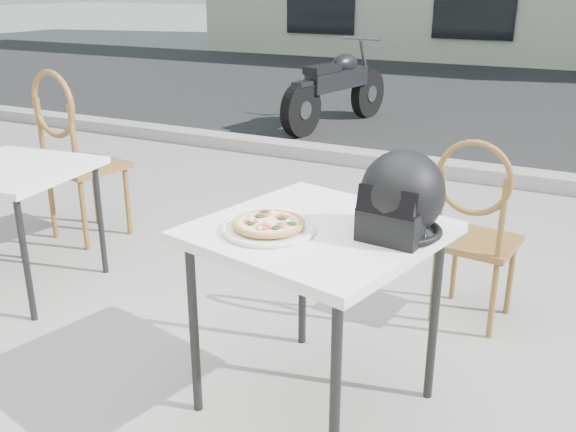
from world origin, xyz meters
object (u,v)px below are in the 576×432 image
at_px(pizza, 269,223).
at_px(cafe_table_main, 317,244).
at_px(cafe_chair_side, 73,148).
at_px(plate, 269,229).
at_px(cafe_chair_main, 475,223).
at_px(helmet, 401,198).
at_px(motorcycle, 337,89).
at_px(cafe_table_side, 12,178).

bearing_deg(pizza, cafe_table_main, 41.53).
xyz_separation_m(cafe_table_main, cafe_chair_side, (-2.06, 0.87, -0.07)).
distance_m(plate, cafe_chair_main, 1.18).
bearing_deg(cafe_chair_side, helmet, 171.23).
bearing_deg(plate, cafe_chair_main, 63.45).
xyz_separation_m(pizza, cafe_chair_main, (0.52, 1.03, -0.26)).
bearing_deg(motorcycle, cafe_chair_side, -80.54).
height_order(cafe_table_main, helmet, helmet).
xyz_separation_m(helmet, cafe_table_side, (-2.12, 0.16, -0.26)).
height_order(cafe_table_main, pizza, pizza).
bearing_deg(cafe_chair_side, cafe_table_side, 119.32).
xyz_separation_m(pizza, helmet, (0.41, 0.18, 0.10)).
bearing_deg(cafe_table_side, pizza, -11.36).
relative_size(plate, cafe_chair_main, 0.46).
bearing_deg(helmet, plate, -150.82).
relative_size(cafe_table_main, cafe_table_side, 1.18).
xyz_separation_m(cafe_chair_side, motorcycle, (0.09, 3.96, -0.18)).
distance_m(cafe_table_main, motorcycle, 5.23).
xyz_separation_m(cafe_table_main, motorcycle, (-1.98, 4.83, -0.25)).
height_order(cafe_table_main, cafe_chair_side, cafe_chair_side).
bearing_deg(motorcycle, pizza, -58.86).
xyz_separation_m(cafe_chair_main, motorcycle, (-2.36, 3.91, -0.09)).
relative_size(plate, cafe_table_side, 0.54).
bearing_deg(pizza, motorcycle, 110.45).
xyz_separation_m(plate, motorcycle, (-1.84, 4.95, -0.33)).
height_order(plate, motorcycle, motorcycle).
bearing_deg(plate, motorcycle, 110.44).
xyz_separation_m(cafe_table_main, pizza, (-0.13, -0.12, 0.10)).
relative_size(cafe_chair_main, motorcycle, 0.48).
distance_m(cafe_table_side, cafe_chair_side, 0.69).
xyz_separation_m(helmet, cafe_chair_side, (-2.34, 0.81, -0.27)).
relative_size(helmet, cafe_chair_main, 0.35).
distance_m(pizza, cafe_chair_side, 2.18).
relative_size(helmet, cafe_table_side, 0.42).
distance_m(plate, motorcycle, 5.29).
relative_size(plate, helmet, 1.30).
relative_size(pizza, motorcycle, 0.16).
height_order(plate, pizza, pizza).
xyz_separation_m(pizza, cafe_table_side, (-1.71, 0.34, -0.16)).
bearing_deg(cafe_chair_main, helmet, 89.51).
bearing_deg(cafe_chair_main, motorcycle, -52.58).
height_order(cafe_chair_main, cafe_chair_side, cafe_chair_side).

